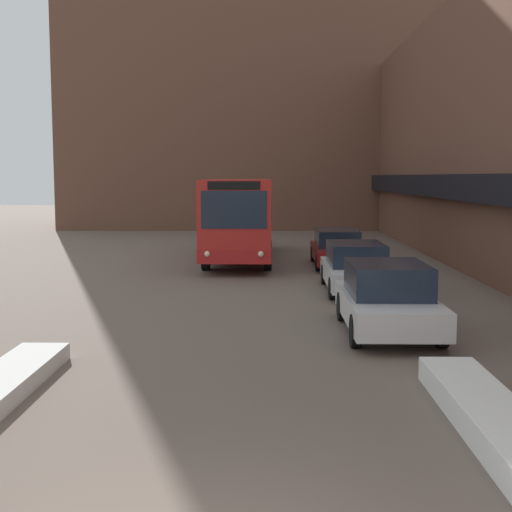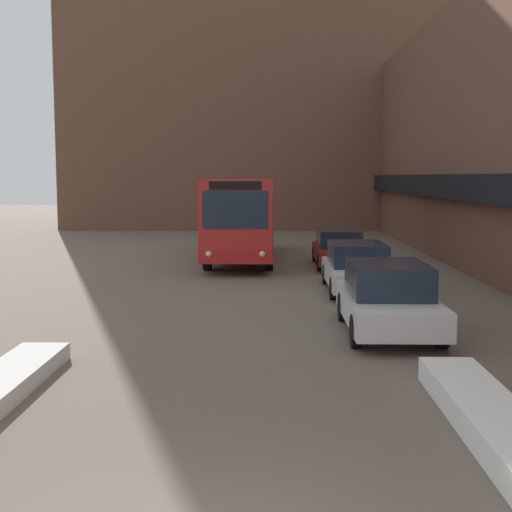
{
  "view_description": "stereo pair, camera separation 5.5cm",
  "coord_description": "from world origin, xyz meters",
  "px_view_note": "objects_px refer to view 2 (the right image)",
  "views": [
    {
      "loc": [
        0.61,
        -5.59,
        3.42
      ],
      "look_at": [
        0.37,
        7.39,
        1.96
      ],
      "focal_mm": 50.0,
      "sensor_mm": 36.0,
      "label": 1
    },
    {
      "loc": [
        0.67,
        -5.59,
        3.42
      ],
      "look_at": [
        0.37,
        7.39,
        1.96
      ],
      "focal_mm": 50.0,
      "sensor_mm": 36.0,
      "label": 2
    }
  ],
  "objects_px": {
    "parked_car_front": "(388,298)",
    "parked_car_back": "(339,248)",
    "city_bus": "(242,216)",
    "parked_car_middle": "(357,267)"
  },
  "relations": [
    {
      "from": "parked_car_front",
      "to": "parked_car_back",
      "type": "height_order",
      "value": "parked_car_front"
    },
    {
      "from": "parked_car_front",
      "to": "parked_car_back",
      "type": "relative_size",
      "value": 0.91
    },
    {
      "from": "parked_car_middle",
      "to": "parked_car_back",
      "type": "distance_m",
      "value": 6.05
    },
    {
      "from": "parked_car_front",
      "to": "city_bus",
      "type": "bearing_deg",
      "value": 105.4
    },
    {
      "from": "parked_car_back",
      "to": "city_bus",
      "type": "bearing_deg",
      "value": 152.51
    },
    {
      "from": "city_bus",
      "to": "parked_car_front",
      "type": "distance_m",
      "value": 14.28
    },
    {
      "from": "city_bus",
      "to": "parked_car_back",
      "type": "distance_m",
      "value": 4.4
    },
    {
      "from": "city_bus",
      "to": "parked_car_middle",
      "type": "height_order",
      "value": "city_bus"
    },
    {
      "from": "parked_car_middle",
      "to": "parked_car_back",
      "type": "relative_size",
      "value": 0.95
    },
    {
      "from": "city_bus",
      "to": "parked_car_back",
      "type": "bearing_deg",
      "value": -27.49
    }
  ]
}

